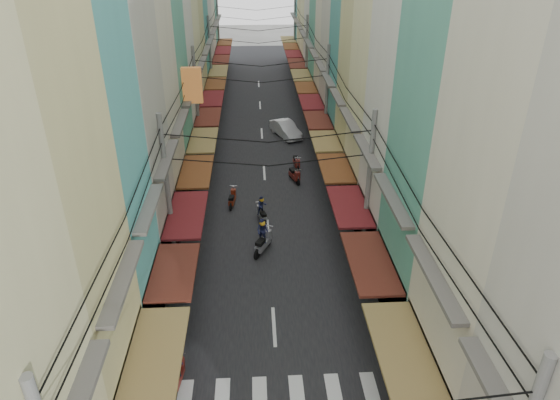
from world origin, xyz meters
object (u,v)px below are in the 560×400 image
object	(u,v)px
market_umbrella	(441,378)
traffic_sign	(405,335)
bicycle	(382,257)
white_car	(286,136)

from	to	relation	value
market_umbrella	traffic_sign	xyz separation A→B (m)	(-0.65, 2.13, -0.02)
bicycle	traffic_sign	distance (m)	8.09
white_car	bicycle	bearing A→B (deg)	-99.25
bicycle	white_car	bearing A→B (deg)	3.08
traffic_sign	bicycle	bearing A→B (deg)	81.54
white_car	market_umbrella	world-z (taller)	market_umbrella
white_car	traffic_sign	bearing A→B (deg)	-105.36
market_umbrella	traffic_sign	size ratio (longest dim) A/B	0.83
white_car	bicycle	size ratio (longest dim) A/B	2.67
white_car	traffic_sign	xyz separation A→B (m)	(2.83, -26.06, 1.90)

